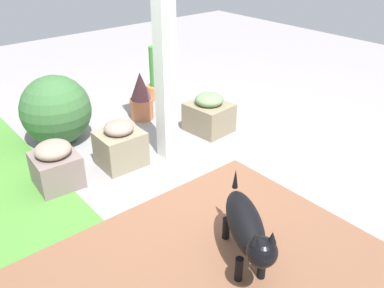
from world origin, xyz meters
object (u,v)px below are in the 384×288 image
(stone_planter_nearest, at_px, (209,114))
(stone_planter_far, at_px, (56,165))
(stone_planter_mid, at_px, (120,145))
(porch_pillar, at_px, (164,32))
(terracotta_pot_tall, at_px, (155,81))
(round_shrub, at_px, (56,110))
(dog, at_px, (247,227))
(terracotta_pot_spiky, at_px, (141,97))

(stone_planter_nearest, relative_size, stone_planter_far, 1.16)
(stone_planter_nearest, height_order, stone_planter_mid, stone_planter_mid)
(porch_pillar, bearing_deg, terracotta_pot_tall, -30.54)
(stone_planter_mid, xyz_separation_m, stone_planter_far, (0.06, 0.64, -0.01))
(porch_pillar, relative_size, stone_planter_mid, 5.43)
(porch_pillar, xyz_separation_m, terracotta_pot_tall, (1.35, -0.80, -1.01))
(stone_planter_far, height_order, round_shrub, round_shrub)
(stone_planter_nearest, bearing_deg, porch_pillar, 102.32)
(porch_pillar, relative_size, stone_planter_far, 5.78)
(stone_planter_nearest, distance_m, round_shrub, 1.68)
(round_shrub, height_order, terracotta_pot_tall, round_shrub)
(round_shrub, relative_size, dog, 0.97)
(stone_planter_mid, distance_m, round_shrub, 0.91)
(stone_planter_nearest, xyz_separation_m, dog, (-1.74, 1.23, 0.12))
(porch_pillar, xyz_separation_m, round_shrub, (1.01, 0.73, -0.90))
(porch_pillar, xyz_separation_m, stone_planter_mid, (0.15, 0.47, -1.06))
(stone_planter_far, xyz_separation_m, dog, (-1.80, -0.58, 0.12))
(stone_planter_mid, distance_m, dog, 1.74)
(porch_pillar, height_order, stone_planter_nearest, porch_pillar)
(terracotta_pot_tall, bearing_deg, round_shrub, 102.81)
(stone_planter_far, relative_size, terracotta_pot_tall, 0.61)
(stone_planter_nearest, bearing_deg, terracotta_pot_tall, -4.26)
(stone_planter_nearest, height_order, dog, dog)
(round_shrub, distance_m, terracotta_pot_spiky, 1.04)
(terracotta_pot_spiky, bearing_deg, terracotta_pot_tall, -49.73)
(porch_pillar, distance_m, dog, 1.92)
(stone_planter_mid, height_order, stone_planter_far, stone_planter_mid)
(porch_pillar, xyz_separation_m, terracotta_pot_spiky, (0.93, -0.30, -0.99))
(stone_planter_far, bearing_deg, stone_planter_mid, -95.55)
(porch_pillar, xyz_separation_m, stone_planter_nearest, (0.15, -0.71, -1.06))
(round_shrub, height_order, dog, round_shrub)
(terracotta_pot_tall, bearing_deg, porch_pillar, 149.46)
(dog, bearing_deg, stone_planter_mid, -1.82)
(terracotta_pot_tall, xyz_separation_m, dog, (-2.94, 1.32, 0.07))
(round_shrub, distance_m, terracotta_pot_tall, 1.57)
(stone_planter_far, relative_size, dog, 0.57)
(porch_pillar, relative_size, terracotta_pot_spiky, 4.31)
(stone_planter_far, bearing_deg, terracotta_pot_tall, -58.94)
(terracotta_pot_tall, distance_m, terracotta_pot_spiky, 0.65)
(stone_planter_mid, relative_size, dog, 0.61)
(terracotta_pot_tall, bearing_deg, stone_planter_far, 121.06)
(stone_planter_far, distance_m, terracotta_pot_tall, 2.22)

